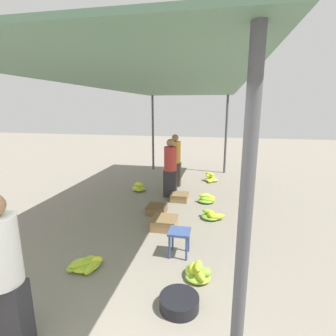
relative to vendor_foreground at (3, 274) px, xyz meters
name	(u,v)px	position (x,y,z in m)	size (l,w,h in m)	color
canopy_post_front_right	(241,275)	(2.09, -0.35, 0.54)	(0.08, 0.08, 2.78)	#4C4C51
canopy_post_back_left	(153,133)	(-0.62, 7.82, 0.54)	(0.08, 0.08, 2.78)	#4C4C51
canopy_post_back_right	(226,135)	(2.09, 7.82, 0.54)	(0.08, 0.08, 2.78)	#4C4C51
canopy_tarp	(165,86)	(0.74, 3.73, 1.95)	(3.10, 8.57, 0.04)	#567A60
vendor_foreground	(3,274)	(0.00, 0.00, 0.00)	(0.38, 0.37, 1.64)	#2D2D33
stool	(179,235)	(1.34, 2.03, -0.51)	(0.34, 0.34, 0.43)	#384C84
basin_black	(179,302)	(1.53, 0.88, -0.77)	(0.48, 0.48, 0.16)	black
banana_pile_left_0	(86,265)	(0.02, 1.38, -0.79)	(0.48, 0.47, 0.15)	#AAC82E
banana_pile_left_1	(139,188)	(-0.35, 5.11, -0.77)	(0.46, 0.44, 0.26)	#CBD628
banana_pile_right_0	(198,272)	(1.69, 1.47, -0.75)	(0.40, 0.43, 0.28)	#76B437
banana_pile_right_1	(212,215)	(1.80, 3.55, -0.77)	(0.54, 0.37, 0.20)	#89BB33
banana_pile_right_2	(207,199)	(1.64, 4.56, -0.76)	(0.46, 0.41, 0.23)	#A5C62F
banana_pile_right_3	(211,178)	(1.65, 6.57, -0.75)	(0.44, 0.61, 0.29)	#AFCA2D
crate_near	(164,223)	(0.90, 2.92, -0.74)	(0.49, 0.49, 0.23)	#9E7A4C
crate_mid	(157,209)	(0.56, 3.64, -0.76)	(0.43, 0.43, 0.19)	brown
crate_far	(180,197)	(0.94, 4.56, -0.76)	(0.44, 0.44, 0.19)	#9E7A4C
shopper_walking_mid	(170,167)	(0.65, 4.81, -0.04)	(0.36, 0.35, 1.57)	#2D2D33
shopper_walking_far	(175,160)	(0.59, 5.81, -0.03)	(0.36, 0.36, 1.58)	#4C4238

